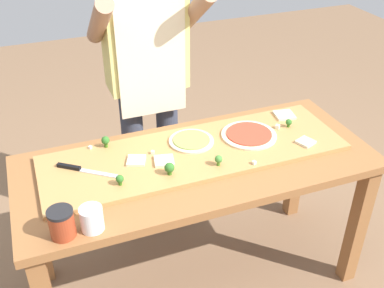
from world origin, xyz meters
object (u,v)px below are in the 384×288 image
at_px(cheese_crumble_d, 153,152).
at_px(broccoli_floret_front_mid, 289,122).
at_px(prep_table, 197,180).
at_px(pizza_slice_near_right, 306,142).
at_px(cheese_crumble_b, 277,127).
at_px(cheese_crumble_c, 254,163).
at_px(pizza_slice_far_right, 136,160).
at_px(chefs_knife, 78,169).
at_px(sauce_jar, 62,223).
at_px(flour_cup, 92,220).
at_px(cook_center, 147,68).
at_px(broccoli_floret_front_right, 120,179).
at_px(cheese_crumble_a, 90,147).
at_px(pizza_whole_pesto_green, 191,141).
at_px(pizza_whole_tomato_red, 249,135).
at_px(broccoli_floret_back_mid, 106,141).
at_px(pizza_slice_center, 284,115).
at_px(pizza_slice_near_left, 164,161).
at_px(broccoli_floret_back_right, 219,159).
at_px(broccoli_floret_center_right, 169,168).

bearing_deg(cheese_crumble_d, broccoli_floret_front_mid, -0.97).
bearing_deg(prep_table, cheese_crumble_d, 151.99).
bearing_deg(pizza_slice_near_right, cheese_crumble_b, 108.61).
bearing_deg(cheese_crumble_c, pizza_slice_far_right, 157.00).
height_order(prep_table, pizza_slice_far_right, pizza_slice_far_right).
xyz_separation_m(prep_table, chefs_knife, (-0.52, 0.09, 0.14)).
xyz_separation_m(pizza_slice_far_right, sauce_jar, (-0.36, -0.33, 0.03)).
bearing_deg(cheese_crumble_d, cheese_crumble_b, -0.45).
relative_size(flour_cup, cook_center, 0.06).
xyz_separation_m(prep_table, pizza_slice_near_right, (0.52, -0.08, 0.14)).
height_order(prep_table, broccoli_floret_front_right, broccoli_floret_front_right).
distance_m(broccoli_floret_front_right, cheese_crumble_a, 0.32).
relative_size(sauce_jar, cook_center, 0.07).
distance_m(pizza_whole_pesto_green, broccoli_floret_front_mid, 0.50).
bearing_deg(broccoli_floret_front_right, pizza_slice_near_right, 0.11).
relative_size(prep_table, pizza_whole_tomato_red, 6.08).
bearing_deg(broccoli_floret_back_mid, cheese_crumble_a, 170.22).
bearing_deg(cook_center, pizza_slice_center, -28.99).
bearing_deg(cheese_crumble_a, pizza_whole_tomato_red, -12.58).
xyz_separation_m(pizza_slice_near_left, cheese_crumble_c, (0.36, -0.16, 0.00)).
relative_size(pizza_whole_pesto_green, broccoli_floret_back_right, 4.24).
distance_m(pizza_whole_pesto_green, broccoli_floret_back_mid, 0.40).
distance_m(pizza_slice_center, cheese_crumble_c, 0.48).
xyz_separation_m(pizza_slice_center, broccoli_floret_front_mid, (-0.04, -0.10, 0.02)).
height_order(broccoli_floret_front_mid, cheese_crumble_c, broccoli_floret_front_mid).
bearing_deg(cook_center, broccoli_floret_front_right, -116.45).
bearing_deg(broccoli_floret_front_right, broccoli_floret_back_right, -2.22).
distance_m(pizza_slice_near_left, sauce_jar, 0.56).
bearing_deg(broccoli_floret_front_right, sauce_jar, -143.00).
distance_m(cheese_crumble_c, cook_center, 0.76).
bearing_deg(broccoli_floret_back_mid, pizza_slice_center, -2.46).
xyz_separation_m(chefs_knife, cheese_crumble_a, (0.08, 0.15, 0.00)).
relative_size(chefs_knife, pizza_slice_near_left, 2.79).
distance_m(pizza_slice_center, cheese_crumble_b, 0.14).
height_order(pizza_whole_pesto_green, broccoli_floret_back_mid, broccoli_floret_back_mid).
relative_size(pizza_whole_pesto_green, pizza_slice_far_right, 2.67).
relative_size(broccoli_floret_center_right, cheese_crumble_d, 3.80).
relative_size(pizza_slice_far_right, cheese_crumble_c, 5.26).
height_order(pizza_whole_tomato_red, broccoli_floret_center_right, broccoli_floret_center_right).
distance_m(pizza_whole_tomato_red, cheese_crumble_c, 0.23).
bearing_deg(broccoli_floret_front_right, broccoli_floret_front_mid, 10.25).
distance_m(broccoli_floret_center_right, flour_cup, 0.41).
distance_m(pizza_whole_tomato_red, cheese_crumble_a, 0.75).
bearing_deg(cheese_crumble_d, prep_table, -28.01).
relative_size(pizza_slice_center, broccoli_floret_back_mid, 1.74).
height_order(pizza_whole_pesto_green, pizza_slice_near_right, pizza_whole_pesto_green).
relative_size(pizza_whole_tomato_red, broccoli_floret_center_right, 4.75).
bearing_deg(sauce_jar, broccoli_floret_front_mid, 17.19).
relative_size(pizza_slice_far_right, pizza_slice_center, 0.83).
height_order(prep_table, cheese_crumble_d, cheese_crumble_d).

